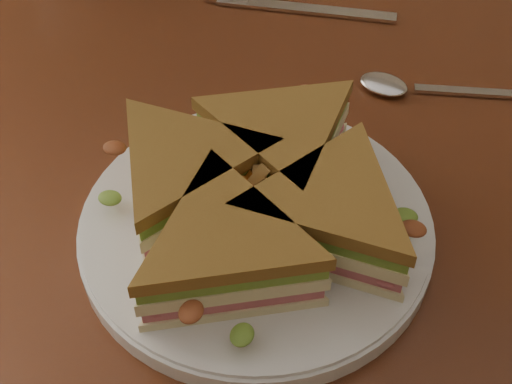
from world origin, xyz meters
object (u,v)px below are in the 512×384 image
(plate, at_px, (256,228))
(sandwich_wedges, at_px, (256,197))
(knife, at_px, (293,8))
(table, at_px, (266,209))
(spoon, at_px, (407,87))

(plate, bearing_deg, sandwich_wedges, 45.00)
(plate, xyz_separation_m, knife, (-0.13, 0.30, -0.01))
(table, height_order, knife, knife)
(knife, bearing_deg, sandwich_wedges, -86.34)
(sandwich_wedges, distance_m, knife, 0.33)
(sandwich_wedges, bearing_deg, spoon, 81.68)
(table, xyz_separation_m, sandwich_wedges, (0.05, -0.11, 0.14))
(table, distance_m, plate, 0.16)
(plate, bearing_deg, spoon, 81.68)
(plate, bearing_deg, table, 115.28)
(sandwich_wedges, relative_size, spoon, 1.71)
(spoon, relative_size, knife, 0.83)
(table, xyz_separation_m, spoon, (0.08, 0.13, 0.10))
(plate, relative_size, sandwich_wedges, 0.95)
(table, distance_m, knife, 0.23)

